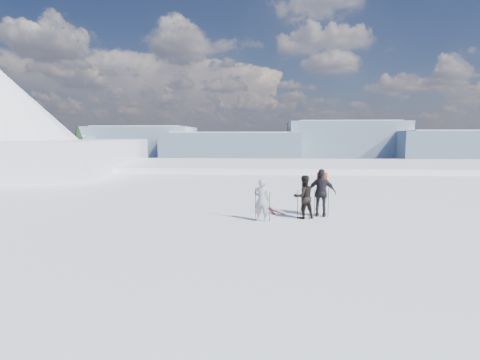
{
  "coord_description": "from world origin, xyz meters",
  "views": [
    {
      "loc": [
        -0.76,
        -11.51,
        3.33
      ],
      "look_at": [
        -1.71,
        3.0,
        1.65
      ],
      "focal_mm": 28.0,
      "sensor_mm": 36.0,
      "label": 1
    }
  ],
  "objects_px": {
    "skis_loose": "(273,211)",
    "skier_grey": "(262,200)",
    "skier_dark": "(304,197)",
    "skier_pack": "(322,193)"
  },
  "relations": [
    {
      "from": "skis_loose",
      "to": "skier_grey",
      "type": "bearing_deg",
      "value": -104.05
    },
    {
      "from": "skier_dark",
      "to": "skier_grey",
      "type": "bearing_deg",
      "value": -0.54
    },
    {
      "from": "skier_dark",
      "to": "skis_loose",
      "type": "height_order",
      "value": "skier_dark"
    },
    {
      "from": "skier_pack",
      "to": "skis_loose",
      "type": "relative_size",
      "value": 1.18
    },
    {
      "from": "skier_grey",
      "to": "skier_pack",
      "type": "bearing_deg",
      "value": -146.49
    },
    {
      "from": "skier_dark",
      "to": "skier_pack",
      "type": "height_order",
      "value": "skier_pack"
    },
    {
      "from": "skier_grey",
      "to": "skier_pack",
      "type": "xyz_separation_m",
      "value": [
        2.49,
        1.01,
        0.16
      ]
    },
    {
      "from": "skier_grey",
      "to": "skier_pack",
      "type": "relative_size",
      "value": 0.85
    },
    {
      "from": "skier_dark",
      "to": "skis_loose",
      "type": "bearing_deg",
      "value": -69.78
    },
    {
      "from": "skier_dark",
      "to": "skier_pack",
      "type": "distance_m",
      "value": 0.9
    }
  ]
}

